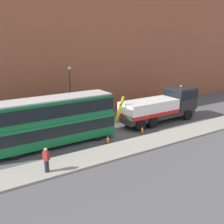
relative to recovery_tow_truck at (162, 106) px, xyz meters
The scene contains 9 objects.
ground_plane 6.17m from the recovery_tow_truck, behind, with size 120.00×120.00×0.00m, color #4C4C51.
near_kerb 7.34m from the recovery_tow_truck, 145.80° to the right, with size 60.00×2.80×0.15m, color gray.
building_facade 11.60m from the recovery_tow_truck, 127.38° to the left, with size 60.00×1.50×16.00m.
recovery_tow_truck is the anchor object (origin of this frame).
double_decker_bus 12.34m from the recovery_tow_truck, behind, with size 11.06×2.61×4.06m.
pedestrian_onlooker 15.18m from the recovery_tow_truck, 162.44° to the right, with size 0.42×0.48×1.71m.
traffic_cone_near_bus 8.56m from the recovery_tow_truck, 165.21° to the right, with size 0.36×0.36×0.72m.
traffic_cone_midway 4.67m from the recovery_tow_truck, 156.36° to the right, with size 0.36×0.36×0.72m.
street_lamp 9.85m from the recovery_tow_truck, 145.15° to the left, with size 0.36×0.36×5.83m.
Camera 1 is at (-14.10, -21.16, 8.89)m, focal length 44.64 mm.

